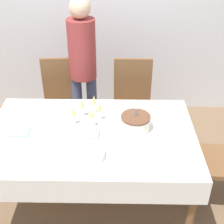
# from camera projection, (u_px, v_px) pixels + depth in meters

# --- Properties ---
(ground_plane) EXTENTS (12.00, 12.00, 0.00)m
(ground_plane) POSITION_uv_depth(u_px,v_px,m) (93.00, 197.00, 2.88)
(ground_plane) COLOR brown
(wall_back) EXTENTS (8.00, 0.05, 2.70)m
(wall_back) POSITION_uv_depth(u_px,v_px,m) (100.00, 4.00, 3.56)
(wall_back) COLOR silver
(wall_back) RESTS_ON ground_plane
(dining_table) EXTENTS (1.68, 1.07, 0.73)m
(dining_table) POSITION_uv_depth(u_px,v_px,m) (91.00, 143.00, 2.55)
(dining_table) COLOR white
(dining_table) RESTS_ON ground_plane
(dining_chair_far_left) EXTENTS (0.45, 0.45, 0.97)m
(dining_chair_far_left) POSITION_uv_depth(u_px,v_px,m) (62.00, 100.00, 3.33)
(dining_chair_far_left) COLOR brown
(dining_chair_far_left) RESTS_ON ground_plane
(dining_chair_far_right) EXTENTS (0.43, 0.43, 0.97)m
(dining_chair_far_right) POSITION_uv_depth(u_px,v_px,m) (132.00, 101.00, 3.32)
(dining_chair_far_right) COLOR brown
(dining_chair_far_right) RESTS_ON ground_plane
(birthday_cake) EXTENTS (0.24, 0.24, 0.19)m
(birthday_cake) POSITION_uv_depth(u_px,v_px,m) (136.00, 122.00, 2.51)
(birthday_cake) COLOR silver
(birthday_cake) RESTS_ON dining_table
(champagne_tray) EXTENTS (0.36, 0.36, 0.18)m
(champagne_tray) POSITION_uv_depth(u_px,v_px,m) (89.00, 113.00, 2.61)
(champagne_tray) COLOR silver
(champagne_tray) RESTS_ON dining_table
(plate_stack_main) EXTENTS (0.26, 0.26, 0.05)m
(plate_stack_main) POSITION_uv_depth(u_px,v_px,m) (86.00, 153.00, 2.24)
(plate_stack_main) COLOR white
(plate_stack_main) RESTS_ON dining_table
(plate_stack_dessert) EXTENTS (0.22, 0.22, 0.05)m
(plate_stack_dessert) POSITION_uv_depth(u_px,v_px,m) (85.00, 132.00, 2.46)
(plate_stack_dessert) COLOR white
(plate_stack_dessert) RESTS_ON dining_table
(cake_knife) EXTENTS (0.27, 0.16, 0.00)m
(cake_knife) POSITION_uv_depth(u_px,v_px,m) (150.00, 146.00, 2.35)
(cake_knife) COLOR silver
(cake_knife) RESTS_ON dining_table
(fork_pile) EXTENTS (0.18, 0.10, 0.02)m
(fork_pile) POSITION_uv_depth(u_px,v_px,m) (19.00, 142.00, 2.38)
(fork_pile) COLOR silver
(fork_pile) RESTS_ON dining_table
(napkin_pile) EXTENTS (0.15, 0.15, 0.01)m
(napkin_pile) POSITION_uv_depth(u_px,v_px,m) (20.00, 131.00, 2.50)
(napkin_pile) COLOR #8CC6E0
(napkin_pile) RESTS_ON dining_table
(person_standing) EXTENTS (0.28, 0.28, 1.58)m
(person_standing) POSITION_uv_depth(u_px,v_px,m) (83.00, 61.00, 3.18)
(person_standing) COLOR #3F4C72
(person_standing) RESTS_ON ground_plane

